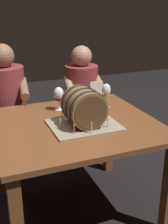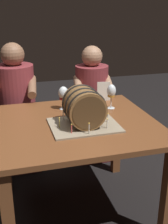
% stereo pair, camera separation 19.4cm
% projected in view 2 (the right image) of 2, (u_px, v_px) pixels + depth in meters
% --- Properties ---
extents(ground_plane, '(8.00, 8.00, 0.00)m').
position_uv_depth(ground_plane, '(76.00, 209.00, 2.30)').
color(ground_plane, black).
extents(dining_table, '(1.12, 1.02, 0.74)m').
position_uv_depth(dining_table, '(76.00, 137.00, 2.07)').
color(dining_table, brown).
rests_on(dining_table, ground).
extents(barrel_cake, '(0.45, 0.36, 0.27)m').
position_uv_depth(barrel_cake, '(84.00, 109.00, 1.93)').
color(barrel_cake, gray).
rests_on(barrel_cake, dining_table).
extents(wine_glass_red, '(0.08, 0.08, 0.18)m').
position_uv_depth(wine_glass_red, '(63.00, 94.00, 2.24)').
color(wine_glass_red, white).
rests_on(wine_glass_red, dining_table).
extents(wine_glass_rose, '(0.07, 0.07, 0.18)m').
position_uv_depth(wine_glass_rose, '(81.00, 93.00, 2.28)').
color(wine_glass_rose, white).
rests_on(wine_glass_rose, dining_table).
extents(wine_glass_amber, '(0.07, 0.07, 0.19)m').
position_uv_depth(wine_glass_amber, '(111.00, 92.00, 2.25)').
color(wine_glass_amber, white).
rests_on(wine_glass_amber, dining_table).
extents(menu_card, '(0.11, 0.03, 0.16)m').
position_uv_depth(menu_card, '(104.00, 91.00, 2.46)').
color(menu_card, silver).
rests_on(menu_card, dining_table).
extents(person_seated_left, '(0.41, 0.50, 1.20)m').
position_uv_depth(person_seated_left, '(17.00, 114.00, 2.70)').
color(person_seated_left, '#4C1B1E').
rests_on(person_seated_left, ground).
extents(person_seated_right, '(0.40, 0.49, 1.15)m').
position_uv_depth(person_seated_right, '(91.00, 111.00, 2.90)').
color(person_seated_right, '#4C1B1E').
rests_on(person_seated_right, ground).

